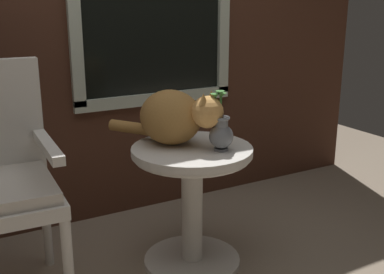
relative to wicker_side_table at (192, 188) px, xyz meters
name	(u,v)px	position (x,y,z in m)	size (l,w,h in m)	color
wicker_side_table	(192,188)	(0.00, 0.00, 0.00)	(0.58, 0.58, 0.62)	silver
cat	(174,117)	(-0.05, 0.08, 0.34)	(0.41, 0.55, 0.27)	#AD7A3D
pewter_vase_with_ivy	(221,132)	(0.09, -0.11, 0.29)	(0.11, 0.11, 0.28)	slate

